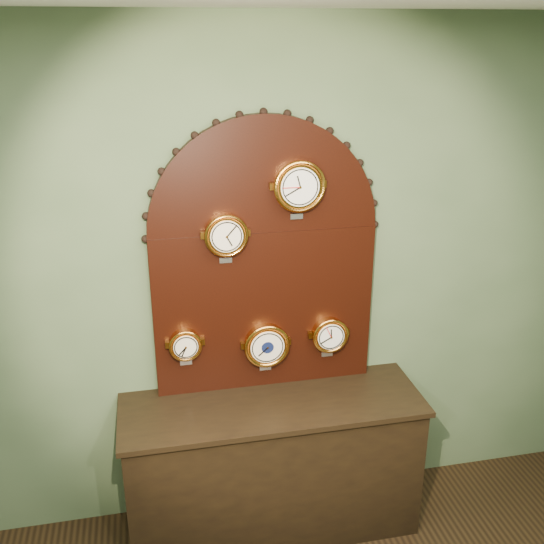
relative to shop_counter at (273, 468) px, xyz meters
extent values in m
plane|color=#4D6545|center=(0.00, 0.27, 1.00)|extent=(4.00, 0.00, 4.00)
cube|color=black|center=(0.00, 0.00, 0.00)|extent=(1.60, 0.50, 0.80)
cube|color=black|center=(0.00, 0.22, 0.88)|extent=(1.20, 0.06, 0.90)
cylinder|color=black|center=(0.00, 0.22, 1.33)|extent=(1.20, 0.06, 1.20)
cylinder|color=orange|center=(-0.21, 0.16, 1.35)|extent=(0.21, 0.08, 0.21)
torus|color=orange|center=(-0.21, 0.13, 1.35)|extent=(0.22, 0.02, 0.22)
cylinder|color=beige|center=(-0.21, 0.12, 1.35)|extent=(0.17, 0.01, 0.17)
cube|color=silver|center=(-0.21, 0.19, 1.20)|extent=(0.07, 0.01, 0.03)
cylinder|color=orange|center=(0.16, 0.16, 1.58)|extent=(0.25, 0.08, 0.25)
torus|color=orange|center=(0.16, 0.13, 1.58)|extent=(0.27, 0.02, 0.27)
cylinder|color=white|center=(0.16, 0.12, 1.58)|extent=(0.20, 0.01, 0.20)
cube|color=silver|center=(0.16, 0.19, 1.41)|extent=(0.07, 0.01, 0.03)
cylinder|color=orange|center=(-0.44, 0.16, 0.75)|extent=(0.16, 0.08, 0.16)
torus|color=orange|center=(-0.44, 0.13, 0.75)|extent=(0.18, 0.02, 0.18)
cylinder|color=beige|center=(-0.44, 0.12, 0.75)|extent=(0.13, 0.01, 0.13)
cube|color=silver|center=(-0.44, 0.19, 0.63)|extent=(0.06, 0.01, 0.03)
cylinder|color=orange|center=(0.00, 0.16, 0.70)|extent=(0.23, 0.08, 0.23)
torus|color=orange|center=(0.00, 0.13, 0.70)|extent=(0.25, 0.02, 0.25)
cylinder|color=beige|center=(0.00, 0.12, 0.70)|extent=(0.19, 0.01, 0.19)
cube|color=silver|center=(0.00, 0.19, 0.54)|extent=(0.07, 0.01, 0.03)
cylinder|color=#0D153B|center=(0.00, 0.12, 0.70)|extent=(0.07, 0.00, 0.07)
cylinder|color=orange|center=(0.35, 0.16, 0.73)|extent=(0.19, 0.08, 0.19)
torus|color=orange|center=(0.35, 0.13, 0.73)|extent=(0.20, 0.02, 0.20)
cylinder|color=white|center=(0.35, 0.12, 0.73)|extent=(0.15, 0.01, 0.15)
cube|color=silver|center=(0.35, 0.19, 0.59)|extent=(0.07, 0.01, 0.03)
camera|label=1|loc=(-0.60, -2.81, 2.31)|focal=41.19mm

